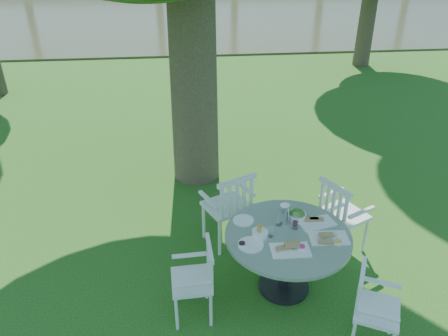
# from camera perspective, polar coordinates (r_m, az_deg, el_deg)

# --- Properties ---
(ground) EXTENTS (140.00, 140.00, 0.00)m
(ground) POSITION_cam_1_polar(r_m,az_deg,el_deg) (5.87, 0.20, -8.24)
(ground) COLOR #13400D
(ground) RESTS_ON ground
(table) EXTENTS (1.32, 1.32, 0.74)m
(table) POSITION_cam_1_polar(r_m,az_deg,el_deg) (4.74, 8.23, -10.03)
(table) COLOR black
(table) RESTS_ON ground
(chair_ne) EXTENTS (0.63, 0.64, 0.97)m
(chair_ne) POSITION_cam_1_polar(r_m,az_deg,el_deg) (5.41, 14.77, -5.54)
(chair_ne) COLOR white
(chair_ne) RESTS_ON ground
(chair_nw) EXTENTS (0.67, 0.65, 1.02)m
(chair_nw) POSITION_cam_1_polar(r_m,az_deg,el_deg) (5.30, 0.95, -4.84)
(chair_nw) COLOR white
(chair_nw) RESTS_ON ground
(chair_sw) EXTENTS (0.42, 0.45, 0.86)m
(chair_sw) POSITION_cam_1_polar(r_m,az_deg,el_deg) (4.48, -3.17, -13.83)
(chair_sw) COLOR white
(chair_sw) RESTS_ON ground
(chair_se) EXTENTS (0.56, 0.57, 0.85)m
(chair_se) POSITION_cam_1_polar(r_m,az_deg,el_deg) (4.42, 18.37, -16.38)
(chair_se) COLOR white
(chair_se) RESTS_ON ground
(tableware) EXTENTS (1.15, 0.78, 0.22)m
(tableware) POSITION_cam_1_polar(r_m,az_deg,el_deg) (4.67, 8.41, -7.65)
(tableware) COLOR white
(tableware) RESTS_ON table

